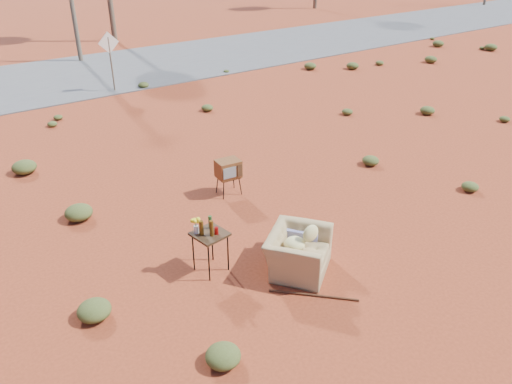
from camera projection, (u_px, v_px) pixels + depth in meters
ground at (275, 255)px, 9.47m from camera, size 140.00×140.00×0.00m
highway at (52, 79)px, 20.27m from camera, size 140.00×7.00×0.04m
armchair at (299, 245)px, 8.94m from camera, size 1.49×1.51×1.02m
tv_unit at (228, 169)px, 11.35m from camera, size 0.56×0.48×0.85m
side_table at (207, 232)px, 8.69m from camera, size 0.62×0.62×1.10m
rusty_bar at (313, 295)px, 8.41m from camera, size 1.10×1.10×0.04m
road_sign at (110, 51)px, 18.17m from camera, size 0.78×0.06×2.19m
scrub_patch at (139, 176)px, 12.16m from camera, size 17.49×8.07×0.33m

